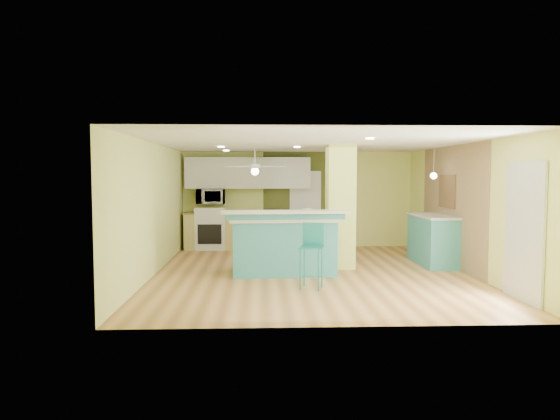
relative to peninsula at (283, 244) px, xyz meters
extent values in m
cube|color=#9E6937|center=(0.54, 0.07, -0.58)|extent=(6.00, 7.00, 0.01)
cube|color=white|center=(0.54, 0.07, 1.93)|extent=(6.00, 7.00, 0.01)
cube|color=#DFE87C|center=(0.54, 3.58, 0.67)|extent=(6.00, 0.01, 2.50)
cube|color=#DFE87C|center=(0.54, -3.43, 0.67)|extent=(6.00, 0.01, 2.50)
cube|color=#DFE87C|center=(-2.47, 0.07, 0.67)|extent=(0.01, 7.00, 2.50)
cube|color=#DFE87C|center=(3.54, 0.07, 0.67)|extent=(0.01, 7.00, 2.50)
cube|color=#856A4C|center=(3.52, 0.67, 0.67)|extent=(0.02, 3.40, 2.50)
cube|color=#4C5321|center=(0.74, 3.56, 0.67)|extent=(2.20, 0.02, 2.50)
cube|color=silver|center=(0.74, 3.53, 0.42)|extent=(0.82, 0.05, 2.00)
cube|color=silver|center=(3.51, -2.23, 0.47)|extent=(0.04, 1.08, 2.10)
cube|color=#D0D864|center=(1.19, 0.57, 0.67)|extent=(0.55, 0.55, 2.50)
cube|color=#CDBF6B|center=(-0.76, 3.27, -0.13)|extent=(3.20, 0.60, 0.90)
cube|color=olive|center=(-0.76, 3.27, 0.34)|extent=(3.25, 0.63, 0.04)
cube|color=white|center=(-1.71, 3.27, -0.13)|extent=(0.76, 0.64, 0.90)
cube|color=black|center=(-1.71, 2.94, -0.16)|extent=(0.59, 0.02, 0.50)
cube|color=white|center=(-1.71, 2.97, 0.41)|extent=(0.76, 0.06, 0.18)
cube|color=silver|center=(-0.76, 3.39, 1.37)|extent=(3.20, 0.34, 0.80)
imported|color=white|center=(-1.71, 3.27, 0.77)|extent=(0.70, 0.48, 0.39)
cylinder|color=white|center=(-0.56, 2.07, 1.72)|extent=(0.03, 0.03, 0.40)
cylinder|color=white|center=(-0.56, 2.07, 1.52)|extent=(0.24, 0.24, 0.10)
sphere|color=white|center=(-0.56, 2.07, 1.40)|extent=(0.18, 0.18, 0.18)
cylinder|color=silver|center=(3.19, 0.82, 1.61)|extent=(0.01, 0.01, 0.62)
sphere|color=white|center=(3.19, 0.82, 1.30)|extent=(0.14, 0.14, 0.14)
cube|color=brown|center=(3.50, 0.87, 0.97)|extent=(0.03, 0.90, 0.70)
cube|color=teal|center=(0.00, 0.02, -0.06)|extent=(1.98, 1.07, 1.02)
cube|color=beige|center=(0.00, 0.02, 0.48)|extent=(2.10, 1.18, 0.06)
cube|color=teal|center=(0.02, -0.43, 0.58)|extent=(2.19, 0.27, 0.15)
cube|color=beige|center=(0.02, -0.43, 0.65)|extent=(2.35, 0.60, 0.05)
cylinder|color=#1C7C7F|center=(0.21, -1.43, -0.23)|extent=(0.02, 0.02, 0.69)
cylinder|color=#1C7C7F|center=(0.50, -1.52, -0.23)|extent=(0.02, 0.02, 0.69)
cylinder|color=#1C7C7F|center=(0.30, -1.13, -0.23)|extent=(0.02, 0.02, 0.69)
cylinder|color=#1C7C7F|center=(0.59, -1.23, -0.23)|extent=(0.02, 0.02, 0.69)
cube|color=#1C7C7F|center=(0.40, -1.33, 0.12)|extent=(0.46, 0.46, 0.03)
cube|color=#1C7C7F|center=(0.45, -1.17, 0.33)|extent=(0.35, 0.14, 0.38)
cube|color=teal|center=(3.24, 0.89, -0.07)|extent=(0.65, 1.57, 1.01)
cube|color=silver|center=(3.24, 0.89, 0.45)|extent=(0.69, 1.63, 0.04)
imported|color=#321F14|center=(-0.08, 3.23, 0.41)|extent=(0.37, 0.37, 0.08)
cylinder|color=yellow|center=(0.48, 0.22, 0.58)|extent=(0.17, 0.17, 0.16)
camera|label=1|loc=(-0.44, -9.50, 1.32)|focal=32.00mm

